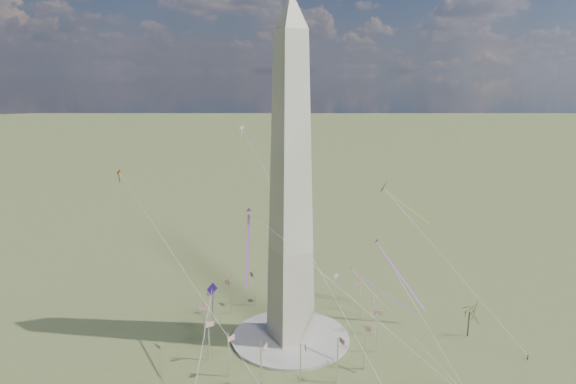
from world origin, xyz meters
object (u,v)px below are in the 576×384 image
person_east (528,357)px  kite_delta_black (386,190)px  washington_monument (291,186)px  tree_near (470,310)px

person_east → kite_delta_black: size_ratio=0.11×
washington_monument → tree_near: bearing=-26.2°
washington_monument → kite_delta_black: 44.55m
tree_near → person_east: (4.65, -17.77, -7.85)m
tree_near → washington_monument: bearing=153.8°
washington_monument → person_east: 82.95m
washington_monument → tree_near: washington_monument is taller
washington_monument → kite_delta_black: bearing=13.3°
tree_near → kite_delta_black: size_ratio=0.74×
person_east → kite_delta_black: (-11.15, 52.07, 39.36)m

